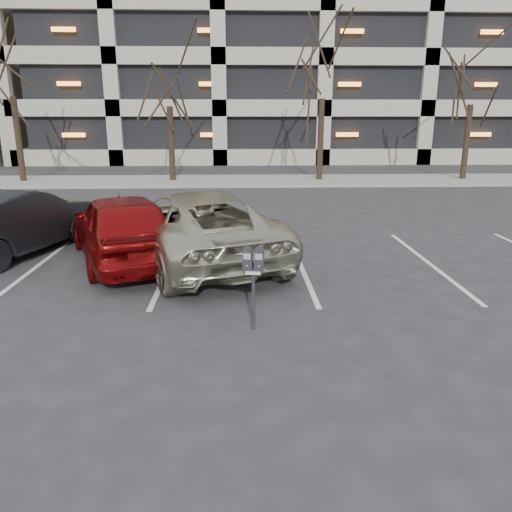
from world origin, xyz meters
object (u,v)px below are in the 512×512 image
at_px(tree_d, 476,55).
at_px(parking_meter, 253,268).
at_px(suv_silver, 197,226).
at_px(car_red, 123,227).
at_px(car_dark, 15,221).
at_px(tree_c, 324,44).
at_px(tree_a, 6,39).
at_px(tree_b, 167,57).

height_order(tree_d, parking_meter, tree_d).
xyz_separation_m(suv_silver, car_red, (-1.60, -0.03, -0.00)).
distance_m(parking_meter, car_dark, 6.96).
distance_m(tree_c, parking_meter, 18.19).
xyz_separation_m(tree_a, tree_b, (7.00, 0.00, -0.71)).
relative_size(tree_a, car_red, 1.93).
bearing_deg(tree_d, tree_a, 180.00).
bearing_deg(car_red, car_dark, -38.46).
distance_m(tree_d, car_red, 19.55).
distance_m(tree_a, suv_silver, 17.08).
bearing_deg(tree_b, parking_meter, -79.08).
xyz_separation_m(parking_meter, suv_silver, (-1.10, 3.73, -0.19)).
xyz_separation_m(tree_a, parking_meter, (10.29, -17.03, -5.33)).
distance_m(parking_meter, car_red, 4.59).
height_order(tree_c, parking_meter, tree_c).
height_order(tree_a, tree_c, tree_a).
distance_m(tree_a, tree_d, 21.01).
relative_size(tree_c, car_dark, 1.87).
distance_m(tree_b, tree_c, 7.02).
relative_size(tree_c, car_red, 1.88).
bearing_deg(tree_b, tree_c, 0.00).
bearing_deg(car_dark, tree_c, -107.55).
relative_size(tree_b, parking_meter, 6.18).
relative_size(tree_b, car_red, 1.71).
height_order(tree_b, tree_c, tree_c).
bearing_deg(car_dark, tree_b, -81.03).
relative_size(tree_a, suv_silver, 1.42).
relative_size(tree_b, car_dark, 1.70).
xyz_separation_m(tree_d, suv_silver, (-11.82, -13.30, -4.95)).
bearing_deg(parking_meter, tree_b, 109.91).
xyz_separation_m(tree_d, car_dark, (-16.04, -12.55, -4.98)).
relative_size(tree_c, suv_silver, 1.39).
bearing_deg(tree_a, parking_meter, -58.87).
bearing_deg(tree_a, car_red, -60.37).
height_order(tree_a, tree_b, tree_a).
bearing_deg(parking_meter, car_red, 135.14).
bearing_deg(parking_meter, car_dark, 148.93).
height_order(tree_b, parking_meter, tree_b).
xyz_separation_m(tree_a, car_red, (7.58, -13.33, -5.52)).
xyz_separation_m(tree_b, tree_c, (7.00, 0.00, 0.56)).
distance_m(tree_a, car_dark, 14.59).
xyz_separation_m(tree_c, parking_meter, (-3.71, -17.03, -5.18)).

